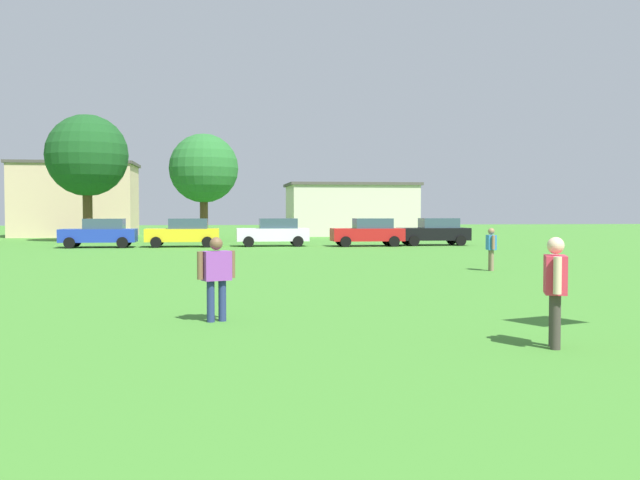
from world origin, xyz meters
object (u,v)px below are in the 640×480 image
Objects in this scene: bystander_near_trees at (216,272)px; parked_car_yellow_1 at (184,232)px; tree_far_right at (204,169)px; tree_center at (87,156)px; parked_car_black_4 at (435,231)px; adult_bystander at (555,282)px; bystander_midfield at (491,245)px; parked_car_red_3 at (368,232)px; parked_car_blue_0 at (100,233)px; parked_car_white_2 at (274,232)px.

bystander_near_trees is 30.06m from parked_car_yellow_1.
parked_car_yellow_1 is 0.57× the size of tree_far_right.
tree_center is (-6.94, 8.46, 5.06)m from parked_car_yellow_1.
parked_car_black_4 is at bearing -30.34° from tree_far_right.
bystander_near_trees is 0.22× the size of tree_far_right.
adult_bystander is 0.20× the size of tree_center.
tree_center is 1.16× the size of tree_far_right.
bystander_midfield is (9.68, 10.94, -0.07)m from bystander_near_trees.
parked_car_yellow_1 and parked_car_red_3 have the same top height.
parked_car_blue_0 is at bearing -1.78° from parked_car_red_3.
bystander_near_trees is at bearing 73.04° from parked_car_red_3.
bystander_near_trees is 30.74m from parked_car_red_3.
parked_car_yellow_1 is at bearing -141.40° from bystander_midfield.
tree_far_right is at bearing -151.08° from adult_bystander.
parked_car_yellow_1 is 5.34m from parked_car_white_2.
parked_car_white_2 is (3.30, 30.15, -0.12)m from bystander_near_trees.
parked_car_blue_0 is 10.17m from tree_center.
bystander_midfield is 22.37m from parked_car_yellow_1.
adult_bystander is 42.49m from tree_far_right.
parked_car_white_2 is 9.96m from parked_car_black_4.
tree_center reaches higher than parked_car_white_2.
bystander_midfield is at bearing -68.65° from tree_far_right.
parked_car_white_2 and parked_car_red_3 have the same top height.
parked_car_red_3 is at bearing -26.77° from tree_center.
tree_far_right is (-14.28, 8.36, 4.24)m from parked_car_black_4.
parked_car_black_4 is at bearing -20.88° from tree_center.
bystander_near_trees is at bearing -103.20° from adult_bystander.
parked_car_red_3 reaches higher than bystander_midfield.
bystander_midfield is (4.42, 14.43, -0.13)m from adult_bystander.
tree_center is at bearing -140.89° from adult_bystander.
tree_far_right is (1.01, 8.34, 4.24)m from parked_car_yellow_1.
adult_bystander is 0.40× the size of parked_car_yellow_1.
parked_car_red_3 is (11.00, -0.59, 0.00)m from parked_car_yellow_1.
bystander_near_trees is 0.38× the size of parked_car_black_4.
parked_car_black_4 is (3.57, 19.04, -0.05)m from bystander_midfield.
parked_car_black_4 is at bearing -172.37° from parked_car_red_3.
parked_car_blue_0 and parked_car_black_4 have the same top height.
tree_far_right reaches higher than bystander_midfield.
adult_bystander is 1.06× the size of bystander_near_trees.
tree_center is at bearing -75.96° from parked_car_blue_0.
parked_car_blue_0 is at bearing 1.16° from parked_car_yellow_1.
parked_car_red_3 is 4.33m from parked_car_black_4.
parked_car_blue_0 is at bearing -124.53° from tree_far_right.
parked_car_red_3 is at bearing 176.93° from parked_car_yellow_1.
bystander_near_trees is 32.78m from parked_car_black_4.
tree_far_right is (-10.71, 27.40, 4.19)m from bystander_midfield.
parked_car_red_3 is 14.06m from tree_far_right.
adult_bystander is 0.40× the size of parked_car_white_2.
parked_car_red_3 is (5.67, -0.75, 0.00)m from parked_car_white_2.
parked_car_blue_0 is 15.81m from parked_car_red_3.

